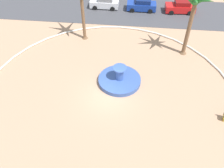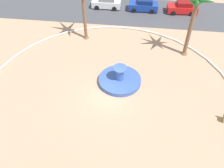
{
  "view_description": "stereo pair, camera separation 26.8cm",
  "coord_description": "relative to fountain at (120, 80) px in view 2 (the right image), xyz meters",
  "views": [
    {
      "loc": [
        1.97,
        -15.67,
        17.02
      ],
      "look_at": [
        0.26,
        0.59,
        1.0
      ],
      "focal_mm": 39.82,
      "sensor_mm": 36.0,
      "label": 1
    },
    {
      "loc": [
        2.23,
        -15.64,
        17.02
      ],
      "look_at": [
        0.26,
        0.59,
        1.0
      ],
      "focal_mm": 39.82,
      "sensor_mm": 36.0,
      "label": 2
    }
  ],
  "objects": [
    {
      "name": "fountain",
      "position": [
        0.0,
        0.0,
        0.0
      ],
      "size": [
        4.16,
        4.16,
        1.88
      ],
      "color": "#38569E",
      "rests_on": "ground"
    },
    {
      "name": "ground_plane",
      "position": [
        -0.85,
        -1.98,
        -0.29
      ],
      "size": [
        80.0,
        80.0,
        0.0
      ],
      "primitive_type": "plane",
      "color": "tan"
    },
    {
      "name": "street_asphalt",
      "position": [
        -0.85,
        14.44,
        -0.27
      ],
      "size": [
        48.0,
        8.0,
        0.03
      ],
      "primitive_type": "cube",
      "color": "#424247",
      "rests_on": "ground"
    },
    {
      "name": "plaza_curb",
      "position": [
        -0.85,
        -1.98,
        -0.19
      ],
      "size": [
        24.05,
        24.05,
        0.2
      ],
      "primitive_type": "torus",
      "color": "silver",
      "rests_on": "ground"
    },
    {
      "name": "parked_car_leftmost",
      "position": [
        -3.37,
        15.06,
        0.49
      ],
      "size": [
        4.02,
        1.95,
        1.67
      ],
      "color": "silver",
      "rests_on": "ground"
    },
    {
      "name": "palm_tree_near_fountain",
      "position": [
        6.69,
        5.41,
        5.25
      ],
      "size": [
        3.81,
        3.74,
        7.13
      ],
      "color": "brown",
      "rests_on": "ground"
    },
    {
      "name": "parked_car_third",
      "position": [
        7.15,
        14.86,
        0.49
      ],
      "size": [
        4.09,
        2.1,
        1.67
      ],
      "color": "red",
      "rests_on": "ground"
    },
    {
      "name": "parked_car_second",
      "position": [
        1.85,
        14.89,
        0.49
      ],
      "size": [
        4.0,
        1.93,
        1.67
      ],
      "color": "navy",
      "rests_on": "ground"
    }
  ]
}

